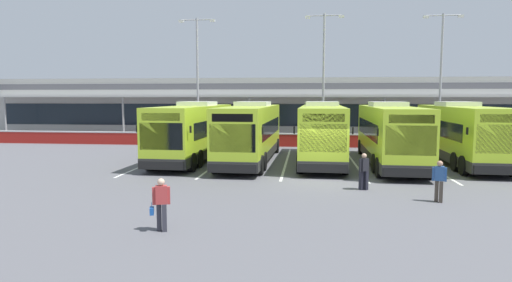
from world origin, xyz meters
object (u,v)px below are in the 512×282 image
object	(u,v)px
pedestrian_child	(364,170)
coach_bus_centre	(322,133)
lamp_post_west	(198,72)
lamp_post_east	(441,71)
coach_bus_rightmost	(460,134)
lamp_post_centre	(324,71)
coach_bus_right_centre	(389,135)
pedestrian_with_handbag	(161,203)
coach_bus_left_centre	(251,133)
coach_bus_leftmost	(194,132)
pedestrian_in_dark_coat	(439,180)

from	to	relation	value
pedestrian_child	coach_bus_centre	bearing A→B (deg)	100.31
lamp_post_west	lamp_post_east	distance (m)	20.92
coach_bus_rightmost	lamp_post_centre	distance (m)	13.17
coach_bus_centre	lamp_post_centre	world-z (taller)	lamp_post_centre
coach_bus_right_centre	pedestrian_with_handbag	world-z (taller)	coach_bus_right_centre
lamp_post_east	coach_bus_right_centre	bearing A→B (deg)	-118.35
lamp_post_east	lamp_post_centre	bearing A→B (deg)	-173.88
pedestrian_child	lamp_post_centre	xyz separation A→B (m)	(-1.09, 18.17, 5.42)
lamp_post_centre	lamp_post_east	xyz separation A→B (m)	(9.83, 1.05, 0.00)
lamp_post_centre	lamp_post_east	distance (m)	9.89
pedestrian_child	lamp_post_east	distance (m)	21.81
coach_bus_rightmost	lamp_post_east	world-z (taller)	lamp_post_east
coach_bus_right_centre	coach_bus_left_centre	bearing A→B (deg)	178.68
coach_bus_right_centre	lamp_post_centre	xyz separation A→B (m)	(-3.56, 10.57, 4.50)
lamp_post_east	pedestrian_with_handbag	bearing A→B (deg)	-121.10
coach_bus_rightmost	lamp_post_east	size ratio (longest dim) A/B	1.11
coach_bus_centre	pedestrian_child	bearing A→B (deg)	-79.69
coach_bus_rightmost	lamp_post_east	distance (m)	11.52
coach_bus_leftmost	lamp_post_centre	world-z (taller)	lamp_post_centre
coach_bus_rightmost	pedestrian_with_handbag	bearing A→B (deg)	-131.86
coach_bus_left_centre	coach_bus_centre	world-z (taller)	same
pedestrian_in_dark_coat	pedestrian_child	distance (m)	3.25
pedestrian_in_dark_coat	pedestrian_with_handbag	bearing A→B (deg)	-153.38
coach_bus_rightmost	pedestrian_child	size ratio (longest dim) A/B	7.54
coach_bus_leftmost	pedestrian_in_dark_coat	distance (m)	16.12
coach_bus_centre	pedestrian_in_dark_coat	distance (m)	11.17
coach_bus_leftmost	coach_bus_centre	distance (m)	8.26
lamp_post_centre	coach_bus_rightmost	bearing A→B (deg)	-49.41
coach_bus_leftmost	lamp_post_centre	size ratio (longest dim) A/B	1.11
pedestrian_with_handbag	pedestrian_child	distance (m)	9.61
coach_bus_left_centre	pedestrian_child	size ratio (longest dim) A/B	7.54
coach_bus_centre	coach_bus_leftmost	bearing A→B (deg)	-179.52
coach_bus_left_centre	coach_bus_leftmost	bearing A→B (deg)	171.97
coach_bus_left_centre	lamp_post_west	bearing A→B (deg)	119.15
coach_bus_rightmost	pedestrian_in_dark_coat	bearing A→B (deg)	-112.17
coach_bus_rightmost	lamp_post_west	distance (m)	22.12
pedestrian_with_handbag	pedestrian_in_dark_coat	world-z (taller)	same
coach_bus_left_centre	coach_bus_right_centre	xyz separation A→B (m)	(8.45, -0.19, 0.00)
coach_bus_centre	lamp_post_east	xyz separation A→B (m)	(10.27, 10.82, 4.50)
pedestrian_with_handbag	coach_bus_left_centre	bearing A→B (deg)	86.39
coach_bus_right_centre	coach_bus_rightmost	distance (m)	4.64
coach_bus_centre	lamp_post_west	distance (m)	15.61
coach_bus_left_centre	lamp_post_centre	xyz separation A→B (m)	(4.89, 10.38, 4.50)
pedestrian_in_dark_coat	coach_bus_left_centre	bearing A→B (deg)	131.41
coach_bus_leftmost	coach_bus_centre	xyz separation A→B (m)	(8.26, 0.07, 0.00)
coach_bus_right_centre	pedestrian_in_dark_coat	distance (m)	9.58
coach_bus_right_centre	pedestrian_child	distance (m)	8.05
coach_bus_centre	pedestrian_child	size ratio (longest dim) A/B	7.54
coach_bus_centre	pedestrian_with_handbag	world-z (taller)	coach_bus_centre
lamp_post_west	coach_bus_rightmost	bearing A→B (deg)	-27.89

